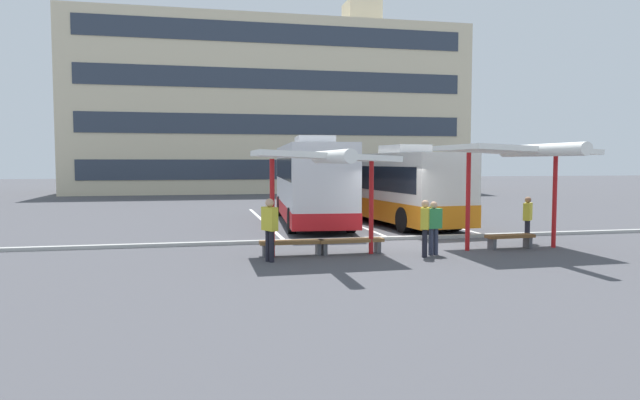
% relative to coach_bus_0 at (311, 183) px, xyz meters
% --- Properties ---
extents(ground_plane, '(160.00, 160.00, 0.00)m').
position_rel_coach_bus_0_xyz_m(ground_plane, '(1.81, -6.65, -1.81)').
color(ground_plane, '#47474C').
extents(terminal_building, '(35.58, 10.92, 18.07)m').
position_rel_coach_bus_0_xyz_m(terminal_building, '(1.85, 28.82, 5.87)').
color(terminal_building, beige).
rests_on(terminal_building, ground).
extents(coach_bus_0, '(3.39, 10.53, 3.82)m').
position_rel_coach_bus_0_xyz_m(coach_bus_0, '(0.00, 0.00, 0.00)').
color(coach_bus_0, silver).
rests_on(coach_bus_0, ground).
extents(coach_bus_1, '(3.54, 10.65, 3.47)m').
position_rel_coach_bus_0_xyz_m(coach_bus_1, '(3.62, -0.44, -0.22)').
color(coach_bus_1, silver).
rests_on(coach_bus_1, ground).
extents(lane_stripe_0, '(0.16, 14.00, 0.01)m').
position_rel_coach_bus_0_xyz_m(lane_stripe_0, '(-2.01, 0.94, -1.80)').
color(lane_stripe_0, white).
rests_on(lane_stripe_0, ground).
extents(lane_stripe_1, '(0.16, 14.00, 0.01)m').
position_rel_coach_bus_0_xyz_m(lane_stripe_1, '(1.81, 0.94, -1.80)').
color(lane_stripe_1, white).
rests_on(lane_stripe_1, ground).
extents(lane_stripe_2, '(0.16, 14.00, 0.01)m').
position_rel_coach_bus_0_xyz_m(lane_stripe_2, '(5.63, 0.94, -1.80)').
color(lane_stripe_2, white).
rests_on(lane_stripe_2, ground).
extents(waiting_shelter_0, '(3.97, 4.47, 3.09)m').
position_rel_coach_bus_0_xyz_m(waiting_shelter_0, '(-1.37, -8.96, 1.03)').
color(waiting_shelter_0, red).
rests_on(waiting_shelter_0, ground).
extents(bench_0, '(1.89, 0.43, 0.45)m').
position_rel_coach_bus_0_xyz_m(bench_0, '(-2.27, -8.56, -1.47)').
color(bench_0, brown).
rests_on(bench_0, ground).
extents(bench_1, '(1.99, 0.50, 0.45)m').
position_rel_coach_bus_0_xyz_m(bench_1, '(-0.47, -8.58, -1.47)').
color(bench_1, brown).
rests_on(bench_1, ground).
extents(waiting_shelter_1, '(4.01, 5.05, 3.28)m').
position_rel_coach_bus_0_xyz_m(waiting_shelter_1, '(4.72, -9.02, 1.23)').
color(waiting_shelter_1, red).
rests_on(waiting_shelter_1, ground).
extents(bench_2, '(1.62, 0.51, 0.45)m').
position_rel_coach_bus_0_xyz_m(bench_2, '(4.72, -8.67, -1.48)').
color(bench_2, brown).
rests_on(bench_2, ground).
extents(platform_kerb, '(44.00, 0.24, 0.12)m').
position_rel_coach_bus_0_xyz_m(platform_kerb, '(1.81, -5.97, -1.75)').
color(platform_kerb, '#ADADA8').
rests_on(platform_kerb, ground).
extents(waiting_passenger_0, '(0.41, 0.53, 1.66)m').
position_rel_coach_bus_0_xyz_m(waiting_passenger_0, '(1.46, -9.57, -0.85)').
color(waiting_passenger_0, black).
rests_on(waiting_passenger_0, ground).
extents(waiting_passenger_1, '(0.47, 0.48, 1.58)m').
position_rel_coach_bus_0_xyz_m(waiting_passenger_1, '(5.93, -7.71, -0.91)').
color(waiting_passenger_1, black).
rests_on(waiting_passenger_1, ground).
extents(waiting_passenger_2, '(0.44, 0.55, 1.75)m').
position_rel_coach_bus_0_xyz_m(waiting_passenger_2, '(-3.03, -9.43, -0.79)').
color(waiting_passenger_2, black).
rests_on(waiting_passenger_2, ground).
extents(waiting_passenger_3, '(0.47, 0.25, 1.59)m').
position_rel_coach_bus_0_xyz_m(waiting_passenger_3, '(1.85, -9.28, -0.90)').
color(waiting_passenger_3, '#33384C').
rests_on(waiting_passenger_3, ground).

